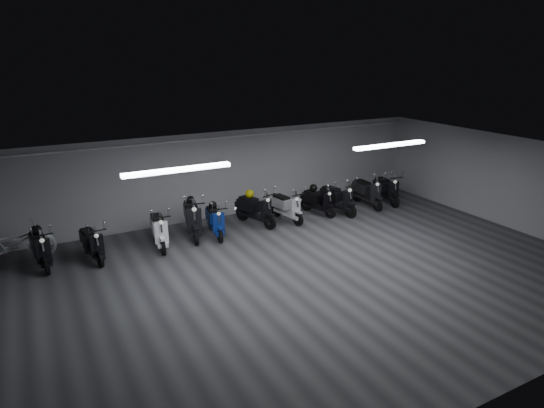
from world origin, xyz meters
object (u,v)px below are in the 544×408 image
scooter_0 (40,243)px  bicycle (11,241)px  scooter_8 (338,194)px  helmet_0 (250,194)px  scooter_7 (318,197)px  helmet_1 (313,188)px  helmet_4 (213,205)px  scooter_9 (368,188)px  helmet_3 (36,230)px  scooter_5 (256,204)px  scooter_6 (287,202)px  scooter_3 (192,212)px  scooter_10 (387,185)px  helmet_2 (191,200)px  scooter_4 (215,216)px  scooter_2 (159,225)px  scooter_1 (92,238)px

scooter_0 → bicycle: (-0.62, 0.45, 0.02)m
scooter_8 → helmet_0: bearing=159.4°
scooter_7 → helmet_1: 0.35m
scooter_8 → helmet_4: size_ratio=7.70×
scooter_7 → scooter_9: (2.00, -0.07, 0.08)m
scooter_8 → helmet_4: bearing=166.3°
helmet_1 → helmet_3: helmet_3 is taller
scooter_7 → helmet_0: bearing=156.3°
scooter_9 → helmet_3: 10.39m
scooter_5 → scooter_8: scooter_8 is taller
scooter_6 → scooter_3: bearing=167.6°
scooter_5 → scooter_10: size_ratio=1.02×
scooter_5 → scooter_8: (2.90, -0.30, 0.00)m
scooter_3 → helmet_2: 0.41m
scooter_4 → scooter_9: size_ratio=0.91×
scooter_7 → helmet_0: 2.41m
scooter_3 → scooter_10: (7.19, -0.18, -0.08)m
scooter_3 → scooter_8: size_ratio=1.10×
scooter_3 → scooter_5: bearing=12.0°
helmet_1 → helmet_4: (-3.63, -0.17, 0.01)m
scooter_6 → scooter_8: scooter_8 is taller
scooter_10 → helmet_3: bearing=-170.5°
helmet_3 → scooter_0: bearing=-83.2°
helmet_0 → scooter_7: bearing=-7.9°
scooter_6 → scooter_5: bearing=162.3°
scooter_0 → bicycle: size_ratio=0.84×
scooter_8 → helmet_2: size_ratio=7.61×
scooter_2 → helmet_4: size_ratio=7.50×
helmet_1 → scooter_10: bearing=-5.7°
scooter_1 → scooter_3: (2.84, 0.37, 0.14)m
scooter_9 → scooter_7: bearing=-179.1°
scooter_8 → bicycle: bearing=166.0°
scooter_2 → helmet_3: bearing=179.4°
scooter_0 → helmet_3: size_ratio=6.62×
scooter_3 → helmet_0: bearing=18.8°
scooter_7 → helmet_4: scooter_7 is taller
scooter_2 → bicycle: (-3.58, 0.62, -0.00)m
scooter_4 → scooter_5: (1.46, 0.28, 0.05)m
scooter_3 → helmet_3: 4.07m
scooter_1 → scooter_2: 1.76m
helmet_0 → helmet_1: (2.29, -0.11, -0.10)m
scooter_1 → scooter_2: scooter_2 is taller
helmet_3 → helmet_4: (4.69, -0.13, -0.03)m
helmet_0 → scooter_8: bearing=-10.2°
scooter_6 → scooter_10: bearing=-9.7°
scooter_2 → scooter_1: bearing=-171.6°
scooter_0 → scooter_8: (8.98, -0.15, 0.04)m
helmet_0 → scooter_1: bearing=-172.9°
scooter_4 → helmet_3: bearing=-176.5°
scooter_7 → scooter_10: scooter_10 is taller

